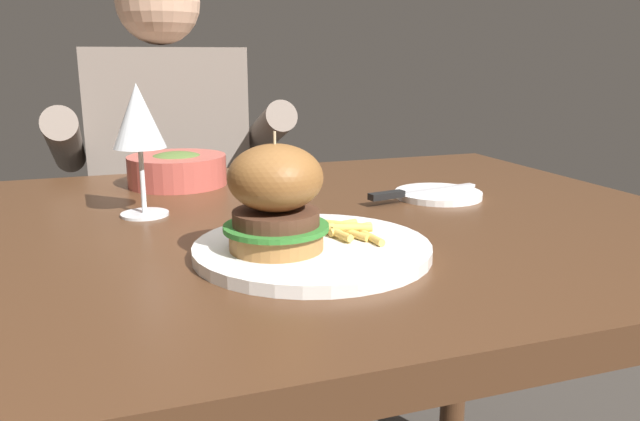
{
  "coord_description": "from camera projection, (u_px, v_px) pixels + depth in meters",
  "views": [
    {
      "loc": [
        -0.24,
        -0.81,
        0.96
      ],
      "look_at": [
        0.0,
        -0.13,
        0.78
      ],
      "focal_mm": 35.0,
      "sensor_mm": 36.0,
      "label": 1
    }
  ],
  "objects": [
    {
      "name": "table_knife",
      "position": [
        414.0,
        192.0,
        0.98
      ],
      "size": [
        0.21,
        0.05,
        0.01
      ],
      "color": "silver",
      "rests_on": "bread_plate"
    },
    {
      "name": "bread_plate",
      "position": [
        438.0,
        194.0,
        1.01
      ],
      "size": [
        0.14,
        0.14,
        0.01
      ],
      "primitive_type": "cylinder",
      "color": "white",
      "rests_on": "dining_table"
    },
    {
      "name": "soup_bowl",
      "position": [
        177.0,
        169.0,
        1.1
      ],
      "size": [
        0.17,
        0.17,
        0.06
      ],
      "color": "#B24C42",
      "rests_on": "dining_table"
    },
    {
      "name": "fries_pile",
      "position": [
        347.0,
        230.0,
        0.74
      ],
      "size": [
        0.09,
        0.09,
        0.01
      ],
      "color": "#E0B251",
      "rests_on": "main_plate"
    },
    {
      "name": "burger_sandwich",
      "position": [
        276.0,
        197.0,
        0.68
      ],
      "size": [
        0.12,
        0.12,
        0.13
      ],
      "color": "#9E6B38",
      "rests_on": "main_plate"
    },
    {
      "name": "diner_person",
      "position": [
        171.0,
        222.0,
        1.54
      ],
      "size": [
        0.51,
        0.36,
        1.18
      ],
      "color": "#282833",
      "rests_on": "ground"
    },
    {
      "name": "main_plate",
      "position": [
        312.0,
        249.0,
        0.71
      ],
      "size": [
        0.27,
        0.27,
        0.01
      ],
      "primitive_type": "cylinder",
      "color": "white",
      "rests_on": "dining_table"
    },
    {
      "name": "dining_table",
      "position": [
        289.0,
        282.0,
        0.89
      ],
      "size": [
        1.17,
        0.87,
        0.74
      ],
      "color": "#472B19",
      "rests_on": "ground"
    },
    {
      "name": "wine_glass",
      "position": [
        138.0,
        120.0,
        0.86
      ],
      "size": [
        0.07,
        0.07,
        0.19
      ],
      "color": "silver",
      "rests_on": "dining_table"
    }
  ]
}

